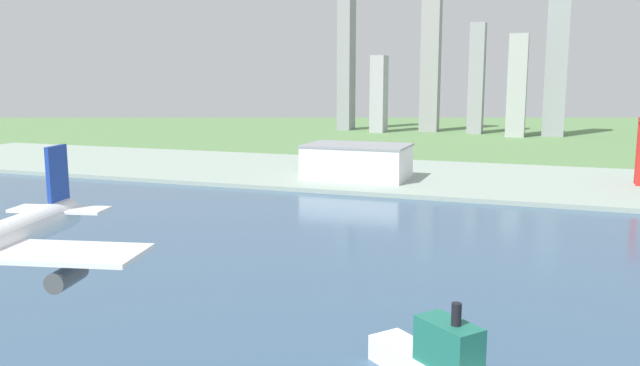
# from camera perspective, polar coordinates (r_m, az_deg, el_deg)

# --- Properties ---
(ground_plane) EXTENTS (2400.00, 2400.00, 0.00)m
(ground_plane) POSITION_cam_1_polar(r_m,az_deg,el_deg) (211.48, 7.44, -7.60)
(ground_plane) COLOR #5C854E
(water_bay) EXTENTS (840.00, 360.00, 0.15)m
(water_bay) POSITION_cam_1_polar(r_m,az_deg,el_deg) (156.70, 2.60, -13.67)
(water_bay) COLOR #385675
(water_bay) RESTS_ON ground
(industrial_pier) EXTENTS (840.00, 140.00, 2.50)m
(industrial_pier) POSITION_cam_1_polar(r_m,az_deg,el_deg) (394.85, 13.37, 0.32)
(industrial_pier) COLOR #94A69A
(industrial_pier) RESTS_ON ground
(ferry_boat) EXTENTS (33.68, 29.34, 19.04)m
(ferry_boat) POSITION_cam_1_polar(r_m,az_deg,el_deg) (133.60, 10.77, -15.55)
(ferry_boat) COLOR white
(ferry_boat) RESTS_ON water_bay
(warehouse_main) EXTENTS (60.20, 38.57, 20.10)m
(warehouse_main) POSITION_cam_1_polar(r_m,az_deg,el_deg) (379.61, 3.30, 1.93)
(warehouse_main) COLOR white
(warehouse_main) RESTS_ON industrial_pier
(distant_skyline) EXTENTS (250.98, 58.37, 152.98)m
(distant_skyline) POSITION_cam_1_polar(r_m,az_deg,el_deg) (734.94, 12.06, 9.44)
(distant_skyline) COLOR gray
(distant_skyline) RESTS_ON ground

